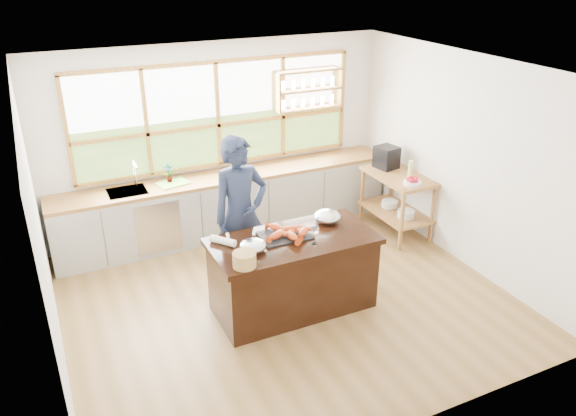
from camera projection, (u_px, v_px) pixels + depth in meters
ground_plane at (286, 298)px, 6.72m from camera, size 5.00×5.00×0.00m
room_shell at (268, 146)px, 6.41m from camera, size 5.02×4.52×2.71m
back_counter at (228, 204)px, 8.11m from camera, size 4.90×0.63×0.90m
right_shelf_unit at (397, 194)px, 8.05m from camera, size 0.62×1.10×0.90m
island at (293, 273)px, 6.36m from camera, size 1.85×0.90×0.90m
cook at (241, 215)px, 6.60m from camera, size 0.75×0.54×1.92m
potted_plant at (169, 173)px, 7.61m from camera, size 0.16×0.11×0.28m
cutting_board at (173, 183)px, 7.62m from camera, size 0.46×0.38×0.01m
espresso_machine at (386, 157)px, 8.12m from camera, size 0.33×0.35×0.32m
wine_bottle at (410, 170)px, 7.74m from camera, size 0.08×0.08×0.26m
fruit_bowl at (412, 182)px, 7.58m from camera, size 0.24×0.24×0.11m
slate_board at (285, 235)px, 6.23m from camera, size 0.56×0.42×0.02m
lobster_pile at (288, 232)px, 6.19m from camera, size 0.52×0.48×0.08m
mixing_bowl_left at (253, 246)px, 5.90m from camera, size 0.29×0.29×0.14m
mixing_bowl_right at (327, 217)px, 6.53m from camera, size 0.32×0.32×0.15m
wine_glass at (315, 230)px, 6.01m from camera, size 0.08×0.08×0.22m
wicker_basket at (244, 260)px, 5.61m from camera, size 0.24×0.24×0.15m
parchment_roll at (223, 241)px, 6.05m from camera, size 0.25×0.28×0.08m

